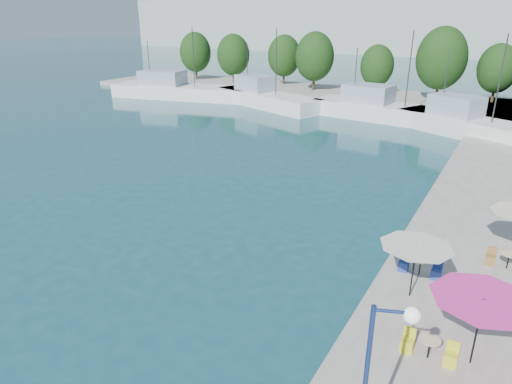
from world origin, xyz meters
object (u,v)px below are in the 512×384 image
Objects in this scene: trawler_03 at (385,111)px; trawler_02 at (265,98)px; trawler_04 at (471,126)px; street_lamp at (382,364)px; umbrella_white at (416,252)px; trawler_01 at (179,90)px; umbrella_pink at (482,306)px.

trawler_02 is at bearing -174.35° from trawler_03.
trawler_04 is (9.47, -3.31, 0.00)m from trawler_03.
trawler_03 is 45.53m from street_lamp.
umbrella_white is at bearing 75.05° from street_lamp.
trawler_02 is 1.06× the size of trawler_04.
trawler_03 is 10.03m from trawler_04.
trawler_01 is 29.82m from trawler_03.
trawler_02 is 52.23m from street_lamp.
umbrella_pink is (43.28, -38.05, 1.79)m from trawler_01.
trawler_01 is at bearing 112.64° from street_lamp.
trawler_01 reaches higher than street_lamp.
trawler_01 is at bearing 139.18° from umbrella_white.
umbrella_pink is 0.66× the size of street_lamp.
trawler_04 reaches higher than umbrella_white.
street_lamp is (11.72, -43.89, 3.02)m from trawler_03.
umbrella_pink is 1.14× the size of umbrella_white.
trawler_02 is 3.38× the size of street_lamp.
trawler_02 and trawler_04 have the same top height.
street_lamp is at bearing -61.08° from trawler_04.
trawler_03 is (29.81, 0.31, 0.00)m from trawler_01.
trawler_04 is at bearing -12.48° from trawler_03.
trawler_01 is 7.21× the size of umbrella_white.
umbrella_pink is at bearing -54.19° from trawler_01.
trawler_02 reaches higher than street_lamp.
trawler_01 and trawler_02 have the same top height.
umbrella_pink is at bearing 51.46° from street_lamp.
umbrella_pink is at bearing -32.69° from trawler_02.
umbrella_white is (26.73, -35.74, 1.58)m from trawler_02.
trawler_01 is at bearing -157.27° from trawler_02.
street_lamp is (41.53, -43.58, 3.02)m from trawler_01.
trawler_01 reaches higher than umbrella_white.
umbrella_white is (-2.65, 2.95, -0.21)m from umbrella_pink.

